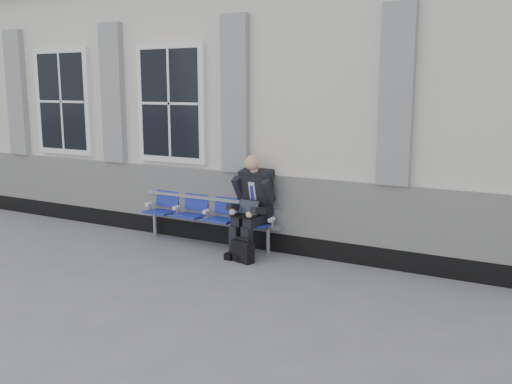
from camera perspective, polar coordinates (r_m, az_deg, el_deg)
The scene contains 5 objects.
ground at distance 9.09m, azimuth -15.51°, elevation -5.99°, with size 70.00×70.00×0.00m, color slate.
station_building at distance 11.46m, azimuth -3.74°, elevation 8.96°, with size 14.40×4.40×4.49m.
bench at distance 9.23m, azimuth -4.75°, elevation -1.86°, with size 2.60×0.47×0.91m.
businessman at distance 8.60m, azimuth -0.36°, elevation -0.98°, with size 0.64×0.87×1.52m.
briefcase at distance 8.33m, azimuth -1.33°, elevation -5.91°, with size 0.38×0.25×0.36m.
Camera 1 is at (6.21, -6.15, 2.50)m, focal length 40.00 mm.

